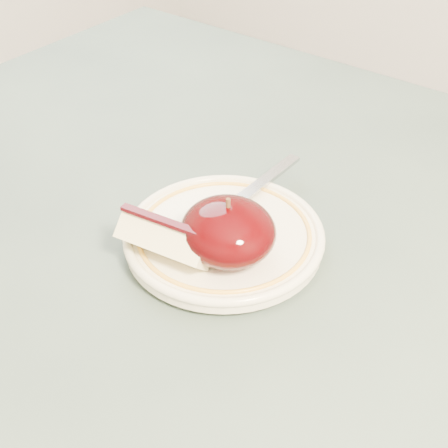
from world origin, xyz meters
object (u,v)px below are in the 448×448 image
Objects in this scene: plate at (224,236)px; fork at (239,200)px; table at (170,300)px; apple_half at (228,231)px.

fork reaches higher than plate.
table is 4.83× the size of fork.
apple_half is (0.08, -0.00, 0.13)m from table.
table is 0.12m from plate.
plate is at bearing -160.91° from fork.
plate reaches higher than table.
fork reaches higher than table.
plate is at bearing 19.72° from table.
table is 0.15m from apple_half.
table is at bearing 147.18° from fork.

